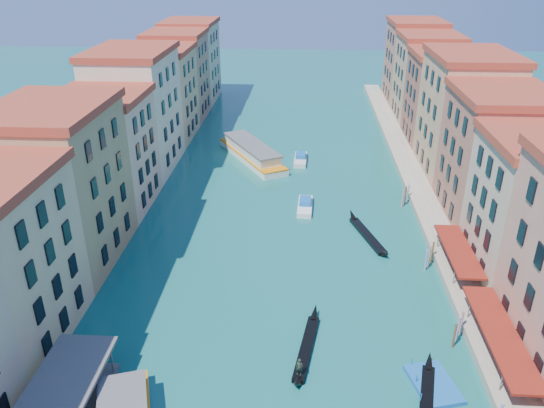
{
  "coord_description": "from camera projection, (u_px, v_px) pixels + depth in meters",
  "views": [
    {
      "loc": [
        3.2,
        -17.32,
        35.54
      ],
      "look_at": [
        -0.71,
        45.12,
        5.56
      ],
      "focal_mm": 35.0,
      "sensor_mm": 36.0,
      "label": 1
    }
  ],
  "objects": [
    {
      "name": "quay",
      "position": [
        415.0,
        184.0,
        88.17
      ],
      "size": [
        4.0,
        140.0,
        1.0
      ],
      "primitive_type": "cube",
      "color": "gray",
      "rests_on": "ground"
    },
    {
      "name": "right_bank_palazzos",
      "position": [
        473.0,
        131.0,
        83.72
      ],
      "size": [
        12.8,
        128.4,
        21.0
      ],
      "color": "#A24D30",
      "rests_on": "ground"
    },
    {
      "name": "left_bank_palazzos",
      "position": [
        125.0,
        126.0,
        86.61
      ],
      "size": [
        12.8,
        128.4,
        21.0
      ],
      "color": "tan",
      "rests_on": "ground"
    },
    {
      "name": "gondola_far",
      "position": [
        367.0,
        234.0,
        72.75
      ],
      "size": [
        5.04,
        12.97,
        1.89
      ],
      "rotation": [
        0.0,
        0.0,
        0.31
      ],
      "color": "black",
      "rests_on": "ground"
    },
    {
      "name": "mooring_poles_right",
      "position": [
        451.0,
        313.0,
        55.41
      ],
      "size": [
        1.44,
        54.24,
        3.2
      ],
      "color": "brown",
      "rests_on": "ground"
    },
    {
      "name": "motorboat_far",
      "position": [
        300.0,
        159.0,
        98.63
      ],
      "size": [
        2.43,
        7.06,
        1.45
      ],
      "rotation": [
        0.0,
        0.0,
        -0.03
      ],
      "color": "silver",
      "rests_on": "ground"
    },
    {
      "name": "vaporetto_far",
      "position": [
        252.0,
        152.0,
        99.24
      ],
      "size": [
        14.49,
        20.45,
        3.1
      ],
      "rotation": [
        0.0,
        0.0,
        0.52
      ],
      "color": "white",
      "rests_on": "ground"
    },
    {
      "name": "gondola_right",
      "position": [
        427.0,
        404.0,
        45.33
      ],
      "size": [
        3.74,
        11.99,
        2.42
      ],
      "rotation": [
        0.0,
        0.0,
        -0.24
      ],
      "color": "black",
      "rests_on": "ground"
    },
    {
      "name": "blue_dock",
      "position": [
        433.0,
        384.0,
        47.76
      ],
      "size": [
        4.82,
        6.07,
        0.44
      ],
      "rotation": [
        0.0,
        0.0,
        0.26
      ],
      "color": "#1861B2",
      "rests_on": "ground"
    },
    {
      "name": "restaurant_awnings",
      "position": [
        502.0,
        338.0,
        49.29
      ],
      "size": [
        3.2,
        44.55,
        3.12
      ],
      "color": "maroon",
      "rests_on": "ground"
    },
    {
      "name": "gondola_fore",
      "position": [
        306.0,
        346.0,
        52.04
      ],
      "size": [
        2.98,
        12.42,
        2.48
      ],
      "rotation": [
        0.0,
        0.0,
        -0.17
      ],
      "color": "black",
      "rests_on": "ground"
    },
    {
      "name": "motorboat_mid",
      "position": [
        305.0,
        205.0,
        80.6
      ],
      "size": [
        2.37,
        6.82,
        1.4
      ],
      "rotation": [
        0.0,
        0.0,
        -0.04
      ],
      "color": "white",
      "rests_on": "ground"
    }
  ]
}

